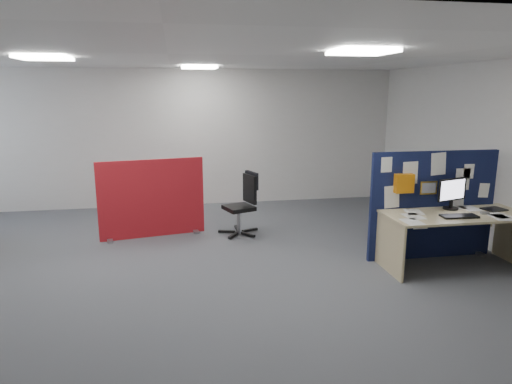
{
  "coord_description": "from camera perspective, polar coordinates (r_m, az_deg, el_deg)",
  "views": [
    {
      "loc": [
        0.06,
        -5.68,
        2.27
      ],
      "look_at": [
        1.05,
        -0.03,
        1.0
      ],
      "focal_mm": 32.0,
      "sensor_mm": 36.0,
      "label": 1
    }
  ],
  "objects": [
    {
      "name": "floor",
      "position": [
        6.11,
        -9.93,
        -9.49
      ],
      "size": [
        9.0,
        9.0,
        0.0
      ],
      "primitive_type": "plane",
      "color": "#515459",
      "rests_on": "ground"
    },
    {
      "name": "ceiling",
      "position": [
        5.69,
        -10.98,
        16.61
      ],
      "size": [
        9.0,
        7.0,
        0.02
      ],
      "primitive_type": "cube",
      "color": "white",
      "rests_on": "wall_back"
    },
    {
      "name": "wall_back",
      "position": [
        9.22,
        -10.36,
        6.58
      ],
      "size": [
        9.0,
        0.02,
        2.7
      ],
      "primitive_type": "cube",
      "color": "silver",
      "rests_on": "floor"
    },
    {
      "name": "wall_front",
      "position": [
        2.36,
        -10.72,
        -10.67
      ],
      "size": [
        9.0,
        0.02,
        2.7
      ],
      "primitive_type": "cube",
      "color": "silver",
      "rests_on": "floor"
    },
    {
      "name": "wall_right",
      "position": [
        7.27,
        27.89,
        3.78
      ],
      "size": [
        0.02,
        7.0,
        2.7
      ],
      "primitive_type": "cube",
      "color": "silver",
      "rests_on": "floor"
    },
    {
      "name": "ceiling_lights",
      "position": [
        6.36,
        -7.77,
        15.99
      ],
      "size": [
        4.1,
        4.1,
        0.04
      ],
      "color": "white",
      "rests_on": "ceiling"
    },
    {
      "name": "navy_divider",
      "position": [
        6.67,
        21.07,
        -1.49
      ],
      "size": [
        1.81,
        0.3,
        1.49
      ],
      "color": "#0F0E36",
      "rests_on": "floor"
    },
    {
      "name": "main_desk",
      "position": [
        6.49,
        23.42,
        -3.81
      ],
      "size": [
        1.85,
        0.82,
        0.73
      ],
      "color": "tan",
      "rests_on": "floor"
    },
    {
      "name": "monitor_main",
      "position": [
        6.57,
        23.31,
        -0.01
      ],
      "size": [
        0.47,
        0.2,
        0.42
      ],
      "rotation": [
        0.0,
        0.0,
        0.29
      ],
      "color": "black",
      "rests_on": "main_desk"
    },
    {
      "name": "keyboard",
      "position": [
        6.24,
        24.07,
        -2.78
      ],
      "size": [
        0.46,
        0.21,
        0.02
      ],
      "primitive_type": "cube",
      "rotation": [
        0.0,
        0.0,
        -0.06
      ],
      "color": "black",
      "rests_on": "main_desk"
    },
    {
      "name": "mouse",
      "position": [
        6.54,
        26.69,
        -2.36
      ],
      "size": [
        0.11,
        0.08,
        0.03
      ],
      "primitive_type": "cube",
      "rotation": [
        0.0,
        0.0,
        -0.18
      ],
      "color": "gray",
      "rests_on": "main_desk"
    },
    {
      "name": "paper_tray",
      "position": [
        6.83,
        27.61,
        -1.92
      ],
      "size": [
        0.31,
        0.27,
        0.01
      ],
      "primitive_type": "cube",
      "rotation": [
        0.0,
        0.0,
        0.18
      ],
      "color": "black",
      "rests_on": "main_desk"
    },
    {
      "name": "red_divider",
      "position": [
        7.36,
        -12.88,
        -0.88
      ],
      "size": [
        1.63,
        0.35,
        1.24
      ],
      "rotation": [
        0.0,
        0.0,
        0.18
      ],
      "color": "#A71522",
      "rests_on": "floor"
    },
    {
      "name": "office_chair",
      "position": [
        7.33,
        -1.47,
        -0.97
      ],
      "size": [
        0.66,
        0.63,
        0.99
      ],
      "rotation": [
        0.0,
        0.0,
        0.34
      ],
      "color": "black",
      "rests_on": "floor"
    },
    {
      "name": "desk_papers",
      "position": [
        6.38,
        23.33,
        -2.51
      ],
      "size": [
        1.46,
        0.92,
        0.0
      ],
      "color": "white",
      "rests_on": "main_desk"
    }
  ]
}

